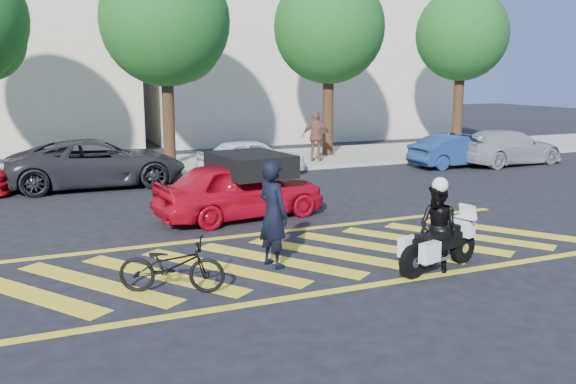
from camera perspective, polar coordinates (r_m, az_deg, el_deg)
name	(u,v)px	position (r m, az deg, el deg)	size (l,w,h in m)	color
ground	(307,256)	(11.78, 1.79, -6.03)	(90.00, 90.00, 0.00)	black
sidewalk	(170,166)	(22.96, -10.94, 2.41)	(60.00, 5.00, 0.15)	#9E998E
crosswalk	(305,256)	(11.77, 1.62, -6.03)	(12.33, 4.00, 0.01)	yellow
building_right	(295,34)	(34.16, 0.66, 14.53)	(16.00, 8.00, 11.00)	beige
tree_center	(168,26)	(22.85, -11.13, 15.00)	(4.60, 4.60, 7.56)	black
tree_right	(331,32)	(25.06, 4.06, 14.70)	(4.40, 4.40, 7.41)	black
tree_far_right	(463,38)	(28.60, 16.06, 13.66)	(4.00, 4.00, 7.10)	black
officer_bike	(273,214)	(10.96, -1.40, -2.09)	(0.71, 0.46, 1.94)	black
bicycle	(172,265)	(9.97, -10.83, -6.76)	(0.59, 1.70, 0.90)	black
police_motorcycle	(438,245)	(11.14, 13.87, -4.83)	(1.95, 0.89, 0.88)	black
officer_moto	(438,228)	(11.06, 13.86, -3.30)	(0.76, 0.59, 1.56)	black
red_convertible	(240,189)	(14.72, -4.50, 0.25)	(1.67, 4.14, 1.41)	#B9081B
parked_mid_left	(98,163)	(19.66, -17.34, 2.61)	(2.44, 5.28, 1.47)	black
parked_mid_right	(252,157)	(20.81, -3.39, 3.27)	(1.50, 3.72, 1.27)	silver
parked_right	(457,151)	(23.60, 15.50, 3.74)	(1.28, 3.66, 1.21)	navy
parked_far_right	(508,147)	(24.82, 19.86, 3.97)	(1.86, 4.58, 1.33)	gray
pedestrian_right	(317,136)	(23.14, 2.68, 5.21)	(1.10, 0.46, 1.88)	brown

